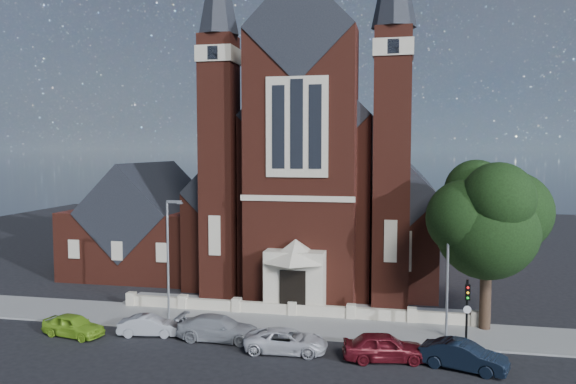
% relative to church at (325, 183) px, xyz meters
% --- Properties ---
extents(ground, '(120.00, 120.00, 0.00)m').
position_rel_church_xyz_m(ground, '(0.00, -7.94, -8.19)').
color(ground, black).
rests_on(ground, ground).
extents(pavement_strip, '(60.00, 5.00, 0.12)m').
position_rel_church_xyz_m(pavement_strip, '(0.00, -18.44, -8.19)').
color(pavement_strip, gray).
rests_on(pavement_strip, ground).
extents(forecourt_paving, '(26.00, 3.00, 0.14)m').
position_rel_church_xyz_m(forecourt_paving, '(0.00, -14.44, -8.19)').
color(forecourt_paving, gray).
rests_on(forecourt_paving, ground).
extents(forecourt_wall, '(24.00, 0.40, 0.90)m').
position_rel_church_xyz_m(forecourt_wall, '(0.00, -16.44, -8.19)').
color(forecourt_wall, '#B7AA91').
rests_on(forecourt_wall, ground).
extents(church, '(20.01, 34.90, 29.20)m').
position_rel_church_xyz_m(church, '(0.00, 0.00, 0.00)').
color(church, '#522016').
rests_on(church, ground).
extents(parish_hall, '(12.00, 12.20, 10.24)m').
position_rel_church_xyz_m(parish_hall, '(-16.00, -4.94, -4.17)').
color(parish_hall, '#522016').
rests_on(parish_hall, ground).
extents(street_tree, '(6.40, 6.60, 10.70)m').
position_rel_church_xyz_m(street_tree, '(12.60, -17.23, -1.23)').
color(street_tree, black).
rests_on(street_tree, ground).
extents(street_lamp_left, '(1.16, 0.22, 8.09)m').
position_rel_church_xyz_m(street_lamp_left, '(-7.91, -18.94, -3.59)').
color(street_lamp_left, gray).
rests_on(street_lamp_left, ground).
extents(street_lamp_right, '(1.16, 0.22, 8.09)m').
position_rel_church_xyz_m(street_lamp_right, '(10.09, -18.94, -3.59)').
color(street_lamp_right, gray).
rests_on(street_lamp_right, ground).
extents(traffic_signal, '(0.28, 0.42, 4.00)m').
position_rel_church_xyz_m(traffic_signal, '(11.00, -20.52, -5.60)').
color(traffic_signal, black).
rests_on(traffic_signal, ground).
extents(car_lime_van, '(4.24, 2.37, 1.36)m').
position_rel_church_xyz_m(car_lime_van, '(-12.40, -23.18, -7.50)').
color(car_lime_van, '#7FB424').
rests_on(car_lime_van, ground).
extents(car_silver_a, '(3.92, 1.92, 1.23)m').
position_rel_church_xyz_m(car_silver_a, '(-7.91, -22.11, -7.57)').
color(car_silver_a, '#989A9F').
rests_on(car_silver_a, ground).
extents(car_silver_b, '(5.07, 2.08, 1.47)m').
position_rel_church_xyz_m(car_silver_b, '(-3.43, -22.07, -7.45)').
color(car_silver_b, gray).
rests_on(car_silver_b, ground).
extents(car_white_suv, '(4.80, 2.39, 1.31)m').
position_rel_church_xyz_m(car_white_suv, '(0.95, -23.22, -7.53)').
color(car_white_suv, silver).
rests_on(car_white_suv, ground).
extents(car_dark_red, '(4.75, 2.55, 1.54)m').
position_rel_church_xyz_m(car_dark_red, '(6.41, -23.42, -7.42)').
color(car_dark_red, '#580F17').
rests_on(car_dark_red, ground).
extents(car_navy, '(4.69, 2.88, 1.46)m').
position_rel_church_xyz_m(car_navy, '(10.51, -23.83, -7.46)').
color(car_navy, black).
rests_on(car_navy, ground).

